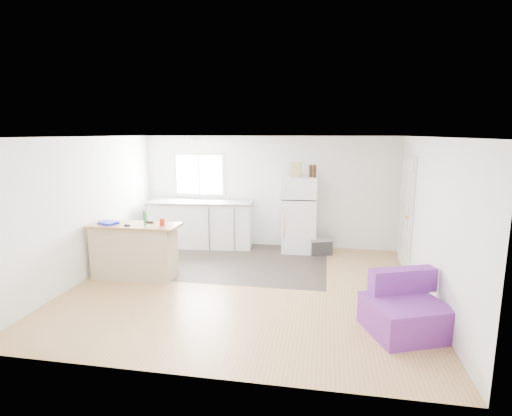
{
  "coord_description": "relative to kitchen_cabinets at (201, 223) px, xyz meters",
  "views": [
    {
      "loc": [
        1.23,
        -6.03,
        2.45
      ],
      "look_at": [
        0.05,
        0.7,
        1.17
      ],
      "focal_mm": 28.0,
      "sensor_mm": 36.0,
      "label": 1
    }
  ],
  "objects": [
    {
      "name": "room",
      "position": [
        1.42,
        -2.15,
        0.69
      ],
      "size": [
        5.51,
        5.01,
        2.41
      ],
      "color": "#A98447",
      "rests_on": "ground"
    },
    {
      "name": "purple_seat",
      "position": [
        3.68,
        -3.26,
        -0.25
      ],
      "size": [
        1.13,
        1.12,
        0.73
      ],
      "rotation": [
        0.0,
        0.0,
        0.38
      ],
      "color": "#6E2D93",
      "rests_on": "floor"
    },
    {
      "name": "ceiling_fixture",
      "position": [
        0.22,
        -0.95,
        1.85
      ],
      "size": [
        0.3,
        0.3,
        0.07
      ],
      "primitive_type": "cylinder",
      "color": "white",
      "rests_on": "ceiling"
    },
    {
      "name": "blue_tray",
      "position": [
        -0.96,
        -2.12,
        0.45
      ],
      "size": [
        0.36,
        0.32,
        0.04
      ],
      "primitive_type": "cube",
      "rotation": [
        0.0,
        0.0,
        -0.39
      ],
      "color": "#151FC5",
      "rests_on": "peninsula"
    },
    {
      "name": "window",
      "position": [
        -0.13,
        0.34,
        1.04
      ],
      "size": [
        1.18,
        0.06,
        0.98
      ],
      "color": "white",
      "rests_on": "back_wall"
    },
    {
      "name": "peninsula",
      "position": [
        -0.54,
        -2.06,
        -0.04
      ],
      "size": [
        1.54,
        0.61,
        0.94
      ],
      "rotation": [
        0.0,
        0.0,
        0.02
      ],
      "color": "beige",
      "rests_on": "floor"
    },
    {
      "name": "bottle_left",
      "position": [
        2.35,
        -0.04,
        1.19
      ],
      "size": [
        0.08,
        0.08,
        0.25
      ],
      "primitive_type": "cylinder",
      "rotation": [
        0.0,
        0.0,
        -0.19
      ],
      "color": "#331C09",
      "rests_on": "refrigerator"
    },
    {
      "name": "kitchen_cabinets",
      "position": [
        0.0,
        0.0,
        0.0
      ],
      "size": [
        2.31,
        0.91,
        1.3
      ],
      "rotation": [
        0.0,
        0.0,
        0.09
      ],
      "color": "white",
      "rests_on": "floor"
    },
    {
      "name": "tool_a",
      "position": [
        -0.31,
        -1.92,
        0.44
      ],
      "size": [
        0.15,
        0.09,
        0.03
      ],
      "primitive_type": "cube",
      "rotation": [
        0.0,
        0.0,
        -0.28
      ],
      "color": "black",
      "rests_on": "peninsula"
    },
    {
      "name": "refrigerator",
      "position": [
        2.14,
        0.0,
        0.28
      ],
      "size": [
        0.72,
        0.69,
        1.58
      ],
      "rotation": [
        0.0,
        0.0,
        0.04
      ],
      "color": "white",
      "rests_on": "floor"
    },
    {
      "name": "bottle_right",
      "position": [
        2.42,
        -0.05,
        1.19
      ],
      "size": [
        0.08,
        0.08,
        0.25
      ],
      "primitive_type": "cylinder",
      "rotation": [
        0.0,
        0.0,
        -0.24
      ],
      "color": "#331C09",
      "rests_on": "refrigerator"
    },
    {
      "name": "mop",
      "position": [
        -0.37,
        -2.19,
        -0.28
      ],
      "size": [
        0.25,
        0.34,
        1.23
      ],
      "rotation": [
        0.0,
        0.0,
        0.33
      ],
      "color": "green",
      "rests_on": "floor"
    },
    {
      "name": "cooler",
      "position": [
        2.58,
        -0.15,
        -0.33
      ],
      "size": [
        0.54,
        0.45,
        0.35
      ],
      "rotation": [
        0.0,
        0.0,
        0.35
      ],
      "color": "#2C2D2F",
      "rests_on": "floor"
    },
    {
      "name": "interior_door",
      "position": [
        4.15,
        -0.6,
        0.5
      ],
      "size": [
        0.11,
        0.92,
        2.1
      ],
      "color": "white",
      "rests_on": "right_wall"
    },
    {
      "name": "tool_b",
      "position": [
        -0.57,
        -2.21,
        0.44
      ],
      "size": [
        0.11,
        0.07,
        0.03
      ],
      "primitive_type": "cube",
      "rotation": [
        0.0,
        0.0,
        -0.29
      ],
      "color": "black",
      "rests_on": "peninsula"
    },
    {
      "name": "red_cup",
      "position": [
        -0.01,
        -2.07,
        0.49
      ],
      "size": [
        0.09,
        0.09,
        0.12
      ],
      "primitive_type": "cylinder",
      "rotation": [
        0.0,
        0.0,
        0.13
      ],
      "color": "red",
      "rests_on": "peninsula"
    },
    {
      "name": "cardboard_box",
      "position": [
        2.05,
        -0.07,
        1.22
      ],
      "size": [
        0.21,
        0.11,
        0.3
      ],
      "primitive_type": "cube",
      "rotation": [
        0.0,
        0.0,
        -0.06
      ],
      "color": "tan",
      "rests_on": "refrigerator"
    },
    {
      "name": "cleaner_jug",
      "position": [
        0.06,
        -2.11,
        -0.37
      ],
      "size": [
        0.16,
        0.13,
        0.33
      ],
      "rotation": [
        0.0,
        0.0,
        -0.18
      ],
      "color": "white",
      "rests_on": "floor"
    },
    {
      "name": "vinyl_zone",
      "position": [
        0.7,
        -0.9,
        -0.51
      ],
      "size": [
        4.05,
        2.5,
        0.0
      ],
      "primitive_type": "cube",
      "color": "#372E29",
      "rests_on": "floor"
    }
  ]
}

